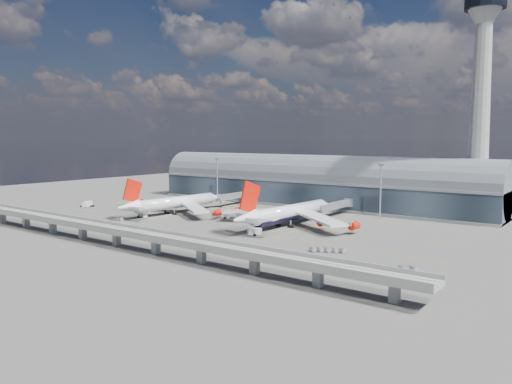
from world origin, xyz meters
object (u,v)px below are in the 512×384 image
Objects in this scene: service_truck_5 at (256,217)px; cargo_train_1 at (328,250)px; service_truck_1 at (143,214)px; airliner_left at (173,203)px; floodlight_mast_left at (217,179)px; control_tower at (480,106)px; cargo_train_2 at (398,269)px; cargo_train_0 at (119,219)px; service_truck_3 at (255,232)px; service_truck_2 at (222,215)px; airliner_right at (287,213)px; service_truck_0 at (87,204)px; service_truck_4 at (247,210)px; floodlight_mast_right at (381,190)px.

service_truck_5 is 0.53× the size of cargo_train_1.
service_truck_1 reaches higher than cargo_train_1.
airliner_left reaches higher than service_truck_1.
floodlight_mast_left is 0.40× the size of airliner_left.
cargo_train_2 is at bearing -86.81° from control_tower.
service_truck_1 is 12.75m from cargo_train_0.
airliner_left is 67.53m from service_truck_3.
floodlight_mast_left is 101.64m from service_truck_3.
airliner_right is at bearing -96.65° from service_truck_2.
floodlight_mast_left reaches higher than service_truck_0.
service_truck_4 reaches higher than cargo_train_0.
service_truck_1 is (-3.43, -16.30, -4.14)m from airliner_left.
cargo_train_1 is (36.84, -8.99, -0.49)m from service_truck_3.
airliner_left is 5.50× the size of cargo_train_1.
airliner_right is 120.43m from service_truck_0.
service_truck_4 is at bearing 166.31° from service_truck_3.
service_truck_0 is 0.96× the size of service_truck_2.
cargo_train_2 is (141.29, -85.03, -12.65)m from floodlight_mast_left.
service_truck_5 is at bearing -25.06° from service_truck_4.
floodlight_mast_right is 3.25× the size of service_truck_2.
airliner_left is at bearing -172.80° from airliner_right.
floodlight_mast_right reaches higher than airliner_right.
service_truck_4 is 20.65m from service_truck_5.
floodlight_mast_right is 4.16× the size of service_truck_5.
service_truck_5 is at bearing -54.48° from service_truck_1.
service_truck_5 is 98.22m from cargo_train_2.
cargo_train_2 is (133.99, -9.16, 0.21)m from cargo_train_0.
control_tower is at bearing 93.56° from service_truck_3.
control_tower reaches higher than service_truck_4.
service_truck_3 is at bearing -109.60° from floodlight_mast_right.
cargo_train_2 is (132.84, -21.85, -0.43)m from service_truck_1.
service_truck_0 is 101.30m from service_truck_5.
floodlight_mast_left reaches higher than service_truck_5.
service_truck_3 is 37.93m from cargo_train_1.
airliner_right reaches higher than service_truck_0.
service_truck_4 is (83.32, 34.33, -0.16)m from service_truck_0.
floodlight_mast_right is 70.74m from service_truck_3.
airliner_left is 12.20× the size of service_truck_4.
airliner_left is at bearing -148.69° from control_tower.
service_truck_4 reaches higher than service_truck_3.
control_tower is at bearing 52.22° from airliner_right.
airliner_right reaches higher than cargo_train_0.
service_truck_3 is 55.95m from service_truck_4.
service_truck_2 is (83.01, 15.49, -0.12)m from service_truck_0.
control_tower reaches higher than floodlight_mast_right.
service_truck_1 is (-91.54, -63.18, -12.22)m from floodlight_mast_right.
airliner_right reaches higher than service_truck_3.
service_truck_2 is 1.73× the size of cargo_train_0.
service_truck_0 is (-43.26, -57.61, -12.06)m from floodlight_mast_left.
control_tower is 19.69× the size of service_truck_4.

